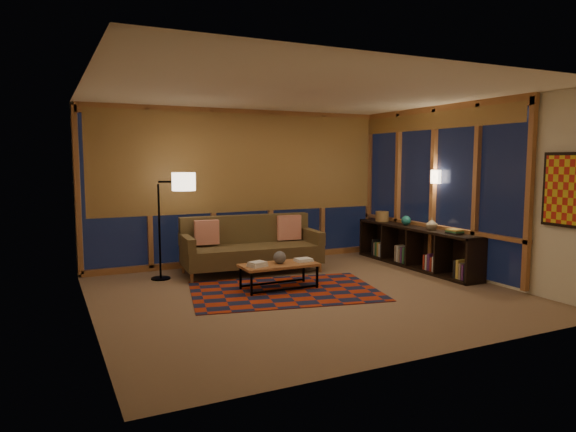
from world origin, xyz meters
name	(u,v)px	position (x,y,z in m)	size (l,w,h in m)	color
floor	(306,294)	(0.00, 0.00, 0.00)	(5.50, 5.00, 0.01)	#997354
ceiling	(307,93)	(0.00, 0.00, 2.70)	(5.50, 5.00, 0.01)	#F7E8CB
walls	(307,195)	(0.00, 0.00, 1.35)	(5.51, 5.01, 2.70)	beige
window_wall_back	(242,187)	(0.00, 2.43, 1.35)	(5.30, 0.16, 2.60)	#AB6A36
window_wall_right	(432,188)	(2.68, 0.60, 1.35)	(0.16, 3.70, 2.60)	#AB6A36
wall_art	(569,190)	(2.71, -1.85, 1.45)	(0.06, 0.74, 0.94)	red
wall_sconce	(436,177)	(2.62, 0.45, 1.55)	(0.12, 0.18, 0.22)	beige
sofa	(252,245)	(-0.17, 1.56, 0.45)	(2.19, 0.89, 0.90)	brown
pillow_left	(207,235)	(-0.86, 1.77, 0.64)	(0.38, 0.13, 0.38)	red
pillow_right	(289,229)	(0.57, 1.75, 0.66)	(0.42, 0.14, 0.42)	red
area_rug	(285,291)	(-0.20, 0.25, 0.01)	(2.56, 1.71, 0.01)	#9F290F
coffee_table	(279,276)	(-0.22, 0.41, 0.18)	(1.09, 0.50, 0.36)	#AB6A36
book_stack_a	(257,264)	(-0.57, 0.37, 0.40)	(0.26, 0.20, 0.07)	white
book_stack_b	(303,260)	(0.17, 0.42, 0.39)	(0.24, 0.19, 0.05)	white
ceramic_pot	(280,257)	(-0.20, 0.43, 0.45)	(0.18, 0.18, 0.18)	black
floor_lamp	(159,226)	(-1.61, 1.76, 0.82)	(0.55, 0.36, 1.64)	black
bookshelf	(415,247)	(2.49, 0.76, 0.35)	(0.40, 2.77, 0.69)	black
basket	(382,216)	(2.47, 1.69, 0.78)	(0.24, 0.24, 0.18)	#A27248
teal_bowl	(406,220)	(2.49, 1.02, 0.78)	(0.17, 0.17, 0.17)	#1C6D6E
vase	(432,224)	(2.49, 0.37, 0.79)	(0.19, 0.19, 0.19)	tan
shelf_book_stack	(455,231)	(2.49, -0.15, 0.73)	(0.18, 0.26, 0.08)	white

